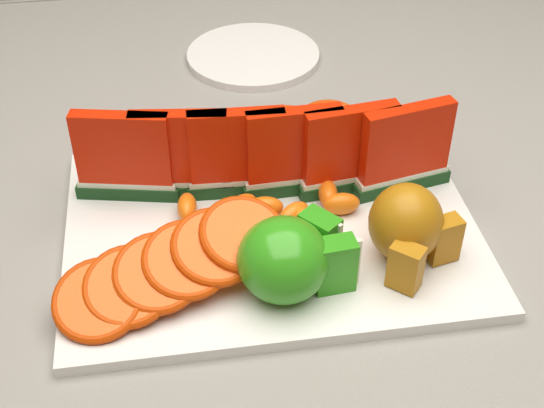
# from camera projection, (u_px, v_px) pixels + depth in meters

# --- Properties ---
(table) EXTENTS (1.40, 0.90, 0.75)m
(table) POSITION_uv_depth(u_px,v_px,m) (217.00, 256.00, 0.88)
(table) COLOR #502E1A
(table) RESTS_ON ground
(tablecloth) EXTENTS (1.53, 1.03, 0.20)m
(tablecloth) POSITION_uv_depth(u_px,v_px,m) (214.00, 215.00, 0.84)
(tablecloth) COLOR gray
(tablecloth) RESTS_ON table
(platter) EXTENTS (0.40, 0.30, 0.01)m
(platter) POSITION_uv_depth(u_px,v_px,m) (271.00, 229.00, 0.75)
(platter) COLOR silver
(platter) RESTS_ON tablecloth
(apple_cluster) EXTENTS (0.12, 0.10, 0.08)m
(apple_cluster) POSITION_uv_depth(u_px,v_px,m) (291.00, 259.00, 0.66)
(apple_cluster) COLOR #3A8015
(apple_cluster) RESTS_ON platter
(pear_cluster) EXTENTS (0.10, 0.10, 0.08)m
(pear_cluster) POSITION_uv_depth(u_px,v_px,m) (408.00, 226.00, 0.68)
(pear_cluster) COLOR #995E08
(pear_cluster) RESTS_ON platter
(side_plate) EXTENTS (0.23, 0.23, 0.01)m
(side_plate) POSITION_uv_depth(u_px,v_px,m) (253.00, 56.00, 1.03)
(side_plate) COLOR silver
(side_plate) RESTS_ON tablecloth
(watermelon_row) EXTENTS (0.39, 0.07, 0.10)m
(watermelon_row) POSITION_uv_depth(u_px,v_px,m) (266.00, 155.00, 0.76)
(watermelon_row) COLOR #0E3414
(watermelon_row) RESTS_ON platter
(orange_fan_front) EXTENTS (0.23, 0.14, 0.06)m
(orange_fan_front) POSITION_uv_depth(u_px,v_px,m) (173.00, 266.00, 0.66)
(orange_fan_front) COLOR red
(orange_fan_front) RESTS_ON platter
(orange_fan_back) EXTENTS (0.29, 0.11, 0.04)m
(orange_fan_back) POSITION_uv_depth(u_px,v_px,m) (247.00, 140.00, 0.82)
(orange_fan_back) COLOR red
(orange_fan_back) RESTS_ON platter
(tangerine_segments) EXTENTS (0.18, 0.08, 0.02)m
(tangerine_segments) POSITION_uv_depth(u_px,v_px,m) (273.00, 210.00, 0.74)
(tangerine_segments) COLOR orange
(tangerine_segments) RESTS_ON platter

